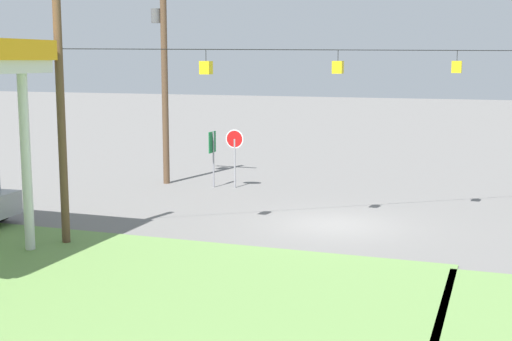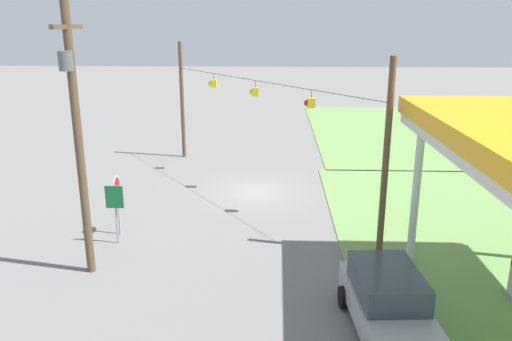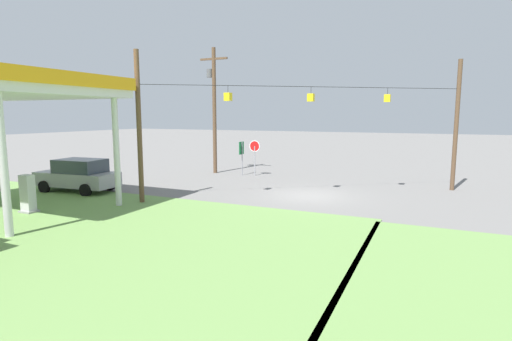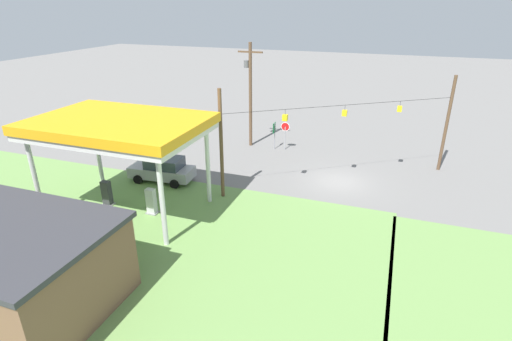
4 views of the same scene
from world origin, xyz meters
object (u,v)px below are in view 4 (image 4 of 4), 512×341
object	(u,v)px
fuel_pump_far	(107,194)
route_sign	(274,131)
stop_sign_roadside	(285,130)
car_at_pumps_rear	(68,230)
fuel_pump_near	(151,202)
utility_pole_main	(250,90)
gas_station_canopy	(119,127)
car_at_pumps_front	(163,169)

from	to	relation	value
fuel_pump_far	route_sign	world-z (taller)	route_sign
stop_sign_roadside	route_sign	world-z (taller)	stop_sign_roadside
fuel_pump_far	car_at_pumps_rear	bearing A→B (deg)	103.73
fuel_pump_near	utility_pole_main	world-z (taller)	utility_pole_main
gas_station_canopy	route_sign	world-z (taller)	gas_station_canopy
fuel_pump_far	utility_pole_main	distance (m)	15.43
car_at_pumps_front	car_at_pumps_rear	distance (m)	9.01
stop_sign_roadside	car_at_pumps_rear	bearing A→B (deg)	-109.94
route_sign	car_at_pumps_rear	bearing A→B (deg)	72.46
gas_station_canopy	fuel_pump_near	distance (m)	4.91
car_at_pumps_rear	car_at_pumps_front	bearing A→B (deg)	93.88
gas_station_canopy	route_sign	bearing A→B (deg)	-110.71
utility_pole_main	fuel_pump_far	bearing A→B (deg)	72.14
gas_station_canopy	utility_pole_main	world-z (taller)	utility_pole_main
car_at_pumps_rear	route_sign	world-z (taller)	route_sign
fuel_pump_near	utility_pole_main	distance (m)	14.80
gas_station_canopy	utility_pole_main	xyz separation A→B (m)	(-2.89, -14.11, -0.34)
fuel_pump_far	car_at_pumps_rear	xyz separation A→B (m)	(-1.10, 4.50, 0.17)
car_at_pumps_rear	utility_pole_main	xyz separation A→B (m)	(-3.45, -18.61, 4.12)
fuel_pump_far	car_at_pumps_front	bearing A→B (deg)	-106.40
fuel_pump_near	fuel_pump_far	distance (m)	3.32
fuel_pump_far	stop_sign_roadside	xyz separation A→B (m)	(-7.84, -14.09, 1.01)
car_at_pumps_front	car_at_pumps_rear	bearing A→B (deg)	84.33
fuel_pump_near	car_at_pumps_rear	distance (m)	5.02
fuel_pump_near	gas_station_canopy	bearing A→B (deg)	0.05
utility_pole_main	gas_station_canopy	bearing A→B (deg)	78.44
stop_sign_roadside	fuel_pump_near	bearing A→B (deg)	-107.79
fuel_pump_near	route_sign	bearing A→B (deg)	-104.49
car_at_pumps_front	stop_sign_roadside	distance (m)	11.61
car_at_pumps_rear	stop_sign_roadside	world-z (taller)	stop_sign_roadside
stop_sign_roadside	utility_pole_main	xyz separation A→B (m)	(3.29, -0.03, 3.28)
car_at_pumps_front	route_sign	size ratio (longest dim) A/B	1.99
route_sign	fuel_pump_far	bearing A→B (deg)	63.54
gas_station_canopy	stop_sign_roadside	world-z (taller)	gas_station_canopy
gas_station_canopy	car_at_pumps_rear	distance (m)	6.36
fuel_pump_far	utility_pole_main	world-z (taller)	utility_pole_main
car_at_pumps_front	car_at_pumps_rear	world-z (taller)	car_at_pumps_rear
fuel_pump_near	car_at_pumps_front	distance (m)	4.93
stop_sign_roadside	route_sign	distance (m)	0.96
route_sign	stop_sign_roadside	bearing A→B (deg)	-167.98
car_at_pumps_front	car_at_pumps_rear	xyz separation A→B (m)	(0.23, 9.01, 0.03)
fuel_pump_near	route_sign	distance (m)	14.37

